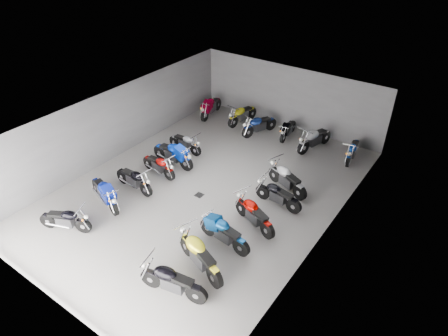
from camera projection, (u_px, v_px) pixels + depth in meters
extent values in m
plane|color=gray|center=(207.00, 189.00, 16.41)|extent=(14.00, 14.00, 0.00)
cube|color=slate|center=(290.00, 97.00, 20.30)|extent=(10.00, 0.10, 3.20)
cube|color=slate|center=(118.00, 122.00, 17.95)|extent=(0.10, 14.00, 3.20)
cube|color=slate|center=(326.00, 202.00, 13.12)|extent=(0.10, 14.00, 3.20)
cube|color=black|center=(205.00, 119.00, 14.64)|extent=(10.00, 14.00, 0.04)
cube|color=black|center=(199.00, 195.00, 16.07)|extent=(0.32, 0.32, 0.01)
cylinder|color=black|center=(83.00, 226.00, 14.09)|extent=(0.60, 0.36, 0.60)
cylinder|color=black|center=(48.00, 220.00, 14.32)|extent=(0.61, 0.37, 0.60)
cube|color=#2D2D30|center=(65.00, 221.00, 14.16)|extent=(0.68, 0.51, 0.38)
ellipsoid|color=black|center=(69.00, 215.00, 13.95)|extent=(0.74, 0.60, 0.34)
cube|color=black|center=(56.00, 214.00, 14.06)|extent=(0.63, 0.47, 0.17)
cylinder|color=black|center=(114.00, 207.00, 14.90)|extent=(0.70, 0.35, 0.69)
cylinder|color=black|center=(97.00, 187.00, 15.95)|extent=(0.71, 0.37, 0.69)
cube|color=#2D2D30|center=(105.00, 194.00, 15.36)|extent=(0.77, 0.53, 0.43)
ellipsoid|color=navy|center=(106.00, 190.00, 15.01)|extent=(0.83, 0.64, 0.39)
cube|color=black|center=(100.00, 184.00, 15.43)|extent=(0.72, 0.49, 0.20)
cylinder|color=black|center=(146.00, 189.00, 15.87)|extent=(0.64, 0.17, 0.64)
cylinder|color=black|center=(123.00, 176.00, 16.63)|extent=(0.64, 0.19, 0.64)
cube|color=#2D2D30|center=(134.00, 181.00, 16.19)|extent=(0.66, 0.34, 0.40)
ellipsoid|color=black|center=(137.00, 176.00, 15.90)|extent=(0.70, 0.44, 0.36)
cube|color=black|center=(128.00, 172.00, 16.21)|extent=(0.62, 0.32, 0.18)
cylinder|color=black|center=(169.00, 174.00, 16.81)|extent=(0.60, 0.18, 0.60)
cylinder|color=black|center=(149.00, 163.00, 17.55)|extent=(0.61, 0.20, 0.60)
cube|color=#2D2D30|center=(159.00, 166.00, 17.13)|extent=(0.63, 0.34, 0.37)
ellipsoid|color=#960907|center=(161.00, 162.00, 16.85)|extent=(0.67, 0.44, 0.33)
cube|color=black|center=(154.00, 159.00, 17.15)|extent=(0.59, 0.32, 0.17)
cylinder|color=black|center=(186.00, 163.00, 17.40)|extent=(0.71, 0.17, 0.70)
cylinder|color=black|center=(161.00, 152.00, 18.21)|extent=(0.71, 0.19, 0.70)
cube|color=#2D2D30|center=(173.00, 155.00, 17.75)|extent=(0.72, 0.36, 0.44)
ellipsoid|color=#062FBA|center=(176.00, 150.00, 17.43)|extent=(0.76, 0.47, 0.39)
cube|color=black|center=(167.00, 147.00, 17.76)|extent=(0.68, 0.33, 0.20)
cylinder|color=black|center=(196.00, 150.00, 18.46)|extent=(0.59, 0.15, 0.59)
cylinder|color=black|center=(175.00, 141.00, 19.14)|extent=(0.60, 0.17, 0.59)
cube|color=#2D2D30|center=(185.00, 144.00, 18.75)|extent=(0.61, 0.30, 0.37)
ellipsoid|color=#B5B6BD|center=(188.00, 140.00, 18.48)|extent=(0.64, 0.40, 0.33)
cube|color=black|center=(180.00, 137.00, 18.76)|extent=(0.57, 0.28, 0.17)
cylinder|color=black|center=(151.00, 278.00, 12.06)|extent=(0.69, 0.28, 0.68)
cylinder|color=black|center=(197.00, 294.00, 11.56)|extent=(0.69, 0.30, 0.68)
cube|color=#2D2D30|center=(173.00, 284.00, 11.75)|extent=(0.74, 0.46, 0.42)
ellipsoid|color=black|center=(165.00, 273.00, 11.64)|extent=(0.79, 0.57, 0.38)
cube|color=black|center=(183.00, 280.00, 11.48)|extent=(0.69, 0.43, 0.19)
cylinder|color=black|center=(187.00, 246.00, 13.18)|extent=(0.73, 0.38, 0.72)
cylinder|color=black|center=(215.00, 277.00, 12.07)|extent=(0.74, 0.40, 0.72)
cube|color=#2D2D30|center=(200.00, 258.00, 12.56)|extent=(0.80, 0.56, 0.45)
ellipsoid|color=yellow|center=(196.00, 245.00, 12.53)|extent=(0.87, 0.68, 0.41)
cube|color=black|center=(206.00, 258.00, 12.14)|extent=(0.75, 0.53, 0.21)
cylinder|color=black|center=(208.00, 227.00, 13.98)|extent=(0.67, 0.20, 0.66)
cylinder|color=black|center=(241.00, 247.00, 13.17)|extent=(0.67, 0.22, 0.66)
cube|color=#2D2D30|center=(224.00, 235.00, 13.52)|extent=(0.69, 0.37, 0.41)
ellipsoid|color=navy|center=(219.00, 224.00, 13.46)|extent=(0.74, 0.48, 0.37)
cube|color=black|center=(232.00, 233.00, 13.18)|extent=(0.65, 0.35, 0.19)
cylinder|color=black|center=(242.00, 208.00, 14.89)|extent=(0.66, 0.35, 0.66)
cylinder|color=black|center=(267.00, 230.00, 13.86)|extent=(0.67, 0.37, 0.66)
cube|color=#2D2D30|center=(254.00, 216.00, 14.32)|extent=(0.73, 0.52, 0.41)
ellipsoid|color=#8F0400|center=(251.00, 206.00, 14.29)|extent=(0.80, 0.63, 0.37)
cube|color=black|center=(261.00, 215.00, 13.93)|extent=(0.69, 0.49, 0.19)
cylinder|color=black|center=(263.00, 192.00, 15.73)|extent=(0.63, 0.16, 0.62)
cylinder|color=black|center=(294.00, 206.00, 15.00)|extent=(0.63, 0.18, 0.62)
cube|color=#2D2D30|center=(278.00, 197.00, 15.31)|extent=(0.65, 0.33, 0.39)
ellipsoid|color=black|center=(274.00, 188.00, 15.25)|extent=(0.68, 0.43, 0.35)
cube|color=black|center=(286.00, 194.00, 15.00)|extent=(0.60, 0.31, 0.18)
cylinder|color=black|center=(275.00, 174.00, 16.72)|extent=(0.67, 0.36, 0.66)
cylinder|color=black|center=(300.00, 192.00, 15.68)|extent=(0.68, 0.38, 0.66)
cube|color=#2D2D30|center=(287.00, 181.00, 16.14)|extent=(0.74, 0.53, 0.41)
ellipsoid|color=#ACADB0|center=(284.00, 172.00, 16.12)|extent=(0.80, 0.63, 0.37)
cube|color=black|center=(293.00, 179.00, 15.76)|extent=(0.69, 0.49, 0.19)
cylinder|color=black|center=(205.00, 115.00, 21.40)|extent=(0.27, 0.70, 0.69)
cylinder|color=black|center=(217.00, 104.00, 22.58)|extent=(0.29, 0.71, 0.69)
cube|color=#2D2D30|center=(211.00, 108.00, 21.93)|extent=(0.45, 0.75, 0.43)
ellipsoid|color=maroon|center=(209.00, 104.00, 21.56)|extent=(0.56, 0.80, 0.39)
cube|color=black|center=(214.00, 101.00, 22.02)|extent=(0.42, 0.70, 0.20)
cylinder|color=black|center=(233.00, 122.00, 20.78)|extent=(0.22, 0.66, 0.65)
cylinder|color=black|center=(251.00, 113.00, 21.67)|extent=(0.24, 0.67, 0.65)
cube|color=#2D2D30|center=(242.00, 116.00, 21.17)|extent=(0.40, 0.70, 0.41)
ellipsoid|color=yellow|center=(240.00, 111.00, 20.86)|extent=(0.50, 0.74, 0.37)
cube|color=black|center=(247.00, 109.00, 21.21)|extent=(0.37, 0.65, 0.19)
cylinder|color=black|center=(248.00, 132.00, 19.86)|extent=(0.35, 0.66, 0.66)
cylinder|color=black|center=(270.00, 124.00, 20.58)|extent=(0.37, 0.67, 0.66)
cube|color=#2D2D30|center=(259.00, 126.00, 20.16)|extent=(0.51, 0.73, 0.41)
ellipsoid|color=navy|center=(256.00, 121.00, 19.87)|extent=(0.62, 0.80, 0.37)
cube|color=black|center=(265.00, 119.00, 20.16)|extent=(0.48, 0.69, 0.19)
cylinder|color=black|center=(283.00, 137.00, 19.48)|extent=(0.18, 0.58, 0.57)
cylinder|color=black|center=(292.00, 127.00, 20.43)|extent=(0.20, 0.58, 0.57)
cube|color=#2D2D30|center=(288.00, 130.00, 19.91)|extent=(0.33, 0.61, 0.36)
ellipsoid|color=black|center=(287.00, 127.00, 19.61)|extent=(0.42, 0.64, 0.32)
cube|color=black|center=(291.00, 124.00, 19.98)|extent=(0.31, 0.57, 0.16)
cylinder|color=black|center=(303.00, 147.00, 18.54)|extent=(0.32, 0.72, 0.70)
cylinder|color=black|center=(325.00, 137.00, 19.39)|extent=(0.34, 0.72, 0.70)
cube|color=#2D2D30|center=(315.00, 140.00, 18.91)|extent=(0.50, 0.77, 0.44)
ellipsoid|color=#ACAAB1|center=(312.00, 135.00, 18.58)|extent=(0.62, 0.83, 0.40)
cube|color=black|center=(320.00, 132.00, 18.92)|extent=(0.47, 0.73, 0.20)
cylinder|color=black|center=(349.00, 161.00, 17.68)|extent=(0.20, 0.62, 0.61)
cylinder|color=black|center=(355.00, 147.00, 18.70)|extent=(0.22, 0.62, 0.61)
cube|color=#2D2D30|center=(352.00, 152.00, 18.14)|extent=(0.37, 0.65, 0.38)
ellipsoid|color=#0C369D|center=(353.00, 148.00, 17.82)|extent=(0.46, 0.69, 0.34)
cube|color=black|center=(355.00, 144.00, 18.22)|extent=(0.34, 0.61, 0.17)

